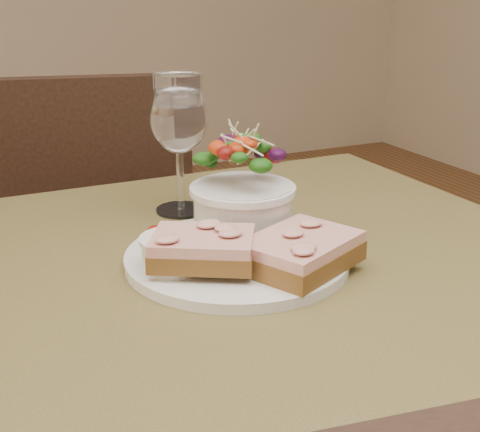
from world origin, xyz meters
name	(u,v)px	position (x,y,z in m)	size (l,w,h in m)	color
cafe_table	(251,354)	(0.00, 0.00, 0.65)	(0.80, 0.80, 0.75)	#4B4220
chair_far	(91,343)	(-0.04, 0.71, 0.29)	(0.51, 0.51, 0.90)	black
dinner_plate	(237,258)	(0.00, 0.03, 0.76)	(0.26, 0.26, 0.01)	silver
sandwich_front	(301,251)	(0.05, -0.03, 0.78)	(0.15, 0.14, 0.03)	#542F16
sandwich_back	(203,248)	(-0.05, 0.01, 0.79)	(0.13, 0.12, 0.03)	#542F16
ramekin	(173,251)	(-0.08, 0.03, 0.78)	(0.07, 0.07, 0.04)	silver
salad_bowl	(243,187)	(0.03, 0.09, 0.82)	(0.12, 0.12, 0.13)	silver
garnish	(161,234)	(-0.07, 0.11, 0.77)	(0.05, 0.04, 0.02)	#0D3509
wine_glass	(179,124)	(0.01, 0.23, 0.87)	(0.08, 0.08, 0.18)	white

